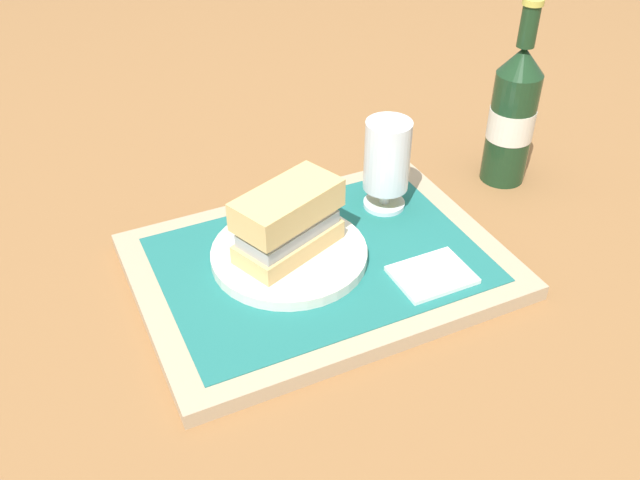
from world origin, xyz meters
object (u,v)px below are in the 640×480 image
beer_glass (387,162)px  beer_bottle (513,114)px  plate (289,254)px  sandwich (290,219)px

beer_glass → beer_bottle: 0.21m
plate → sandwich: (0.00, 0.00, 0.05)m
plate → beer_bottle: size_ratio=0.71×
sandwich → beer_glass: beer_glass is taller
sandwich → beer_bottle: size_ratio=0.54×
sandwich → beer_bottle: bearing=-11.8°
plate → beer_glass: (0.16, 0.05, 0.06)m
beer_glass → beer_bottle: beer_bottle is taller
beer_glass → beer_bottle: (0.21, 0.02, 0.02)m
sandwich → plate: bearing=180.0°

